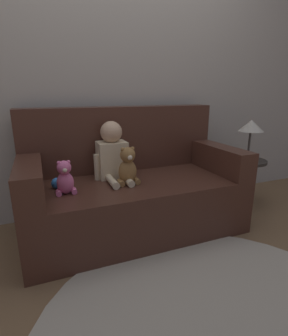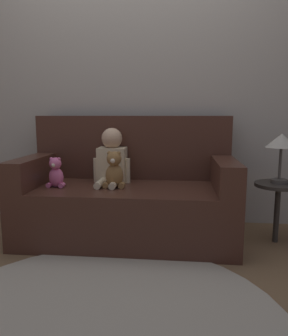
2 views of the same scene
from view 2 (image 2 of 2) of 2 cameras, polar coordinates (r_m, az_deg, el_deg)
name	(u,v)px [view 2 (image 2 of 2)]	position (r m, az deg, el deg)	size (l,w,h in m)	color
ground_plane	(128,237)	(2.61, -2.86, -11.95)	(12.00, 12.00, 0.00)	brown
wall_back	(135,73)	(2.94, -1.53, 16.18)	(8.00, 0.05, 2.60)	#ADA89E
couch	(129,195)	(2.58, -2.70, -4.66)	(1.60, 0.80, 0.94)	#47281E
person_baby	(112,159)	(2.59, -5.62, 1.52)	(0.29, 0.38, 0.43)	beige
teddy_bear_brown	(114,171)	(2.40, -5.20, -0.45)	(0.16, 0.12, 0.27)	olive
plush_toy_side	(56,173)	(2.50, -15.10, -0.87)	(0.13, 0.10, 0.22)	#DB6699
toy_ball	(56,179)	(2.64, -15.02, -1.81)	(0.08, 0.08, 0.08)	#337FDB
floor_rug	(100,325)	(1.66, -7.72, -25.40)	(1.78, 1.78, 0.01)	#B2A893
side_table	(280,163)	(2.57, 22.62, 0.78)	(0.34, 0.34, 0.81)	#332D28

